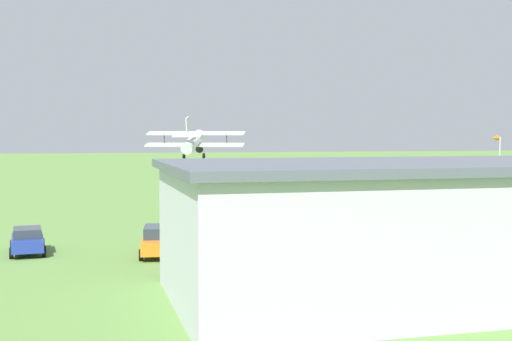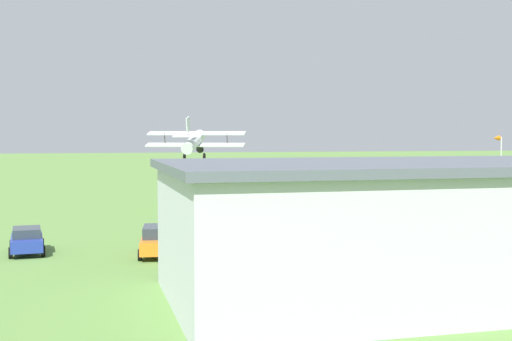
% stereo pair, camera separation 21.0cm
% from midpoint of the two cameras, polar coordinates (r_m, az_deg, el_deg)
% --- Properties ---
extents(ground_plane, '(400.00, 400.00, 0.00)m').
position_cam_midpoint_polar(ground_plane, '(60.51, 1.62, -3.48)').
color(ground_plane, '#608C42').
extents(hangar, '(28.80, 12.36, 5.79)m').
position_cam_midpoint_polar(hangar, '(31.21, 19.13, -4.47)').
color(hangar, silver).
rests_on(hangar, ground_plane).
extents(biplane, '(9.48, 6.62, 4.02)m').
position_cam_midpoint_polar(biplane, '(62.80, -5.43, 2.52)').
color(biplane, silver).
extents(car_orange, '(2.44, 4.71, 1.69)m').
position_cam_midpoint_polar(car_orange, '(38.75, -8.47, -5.92)').
color(car_orange, orange).
rests_on(car_orange, ground_plane).
extents(car_blue, '(2.33, 4.21, 1.51)m').
position_cam_midpoint_polar(car_blue, '(41.10, -19.09, -5.65)').
color(car_blue, '#23389E').
rests_on(car_blue, ground_plane).
extents(person_by_parked_cars, '(0.43, 0.43, 1.72)m').
position_cam_midpoint_polar(person_by_parked_cars, '(43.53, -6.20, -4.93)').
color(person_by_parked_cars, '#B23333').
rests_on(person_by_parked_cars, ground_plane).
extents(person_near_hangar_door, '(0.47, 0.47, 1.58)m').
position_cam_midpoint_polar(person_near_hangar_door, '(45.38, -8.06, -4.71)').
color(person_near_hangar_door, '#3F3F47').
rests_on(person_near_hangar_door, ground_plane).
extents(windsock, '(1.47, 1.19, 6.82)m').
position_cam_midpoint_polar(windsock, '(83.67, 19.73, 2.26)').
color(windsock, silver).
rests_on(windsock, ground_plane).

